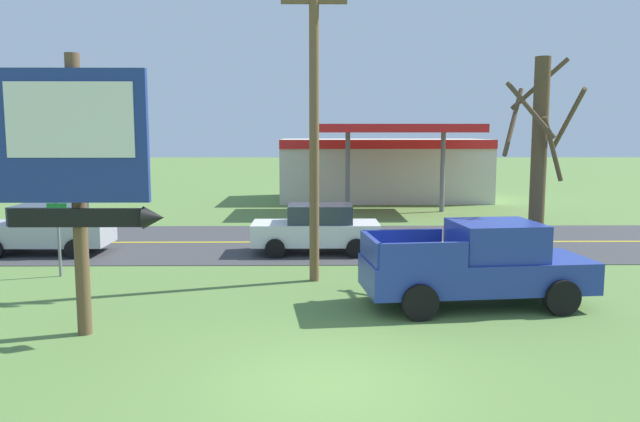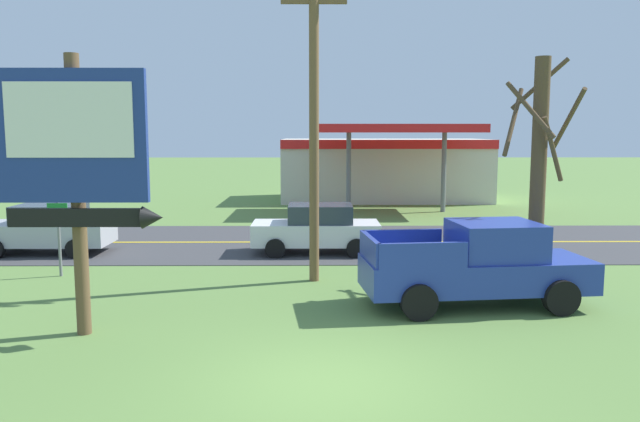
{
  "view_description": "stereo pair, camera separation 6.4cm",
  "coord_description": "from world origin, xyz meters",
  "views": [
    {
      "loc": [
        -0.2,
        -9.63,
        4.03
      ],
      "look_at": [
        0.0,
        8.0,
        1.8
      ],
      "focal_mm": 35.19,
      "sensor_mm": 36.0,
      "label": 1
    },
    {
      "loc": [
        -0.13,
        -9.63,
        4.03
      ],
      "look_at": [
        0.0,
        8.0,
        1.8
      ],
      "focal_mm": 35.19,
      "sensor_mm": 36.0,
      "label": 2
    }
  ],
  "objects": [
    {
      "name": "ground_plane",
      "position": [
        0.0,
        0.0,
        0.0
      ],
      "size": [
        180.0,
        180.0,
        0.0
      ],
      "primitive_type": "plane",
      "color": "#5B7F3D"
    },
    {
      "name": "road_asphalt",
      "position": [
        0.0,
        13.0,
        0.01
      ],
      "size": [
        140.0,
        8.0,
        0.02
      ],
      "primitive_type": "cube",
      "color": "#3D3D3F",
      "rests_on": "ground"
    },
    {
      "name": "road_centre_line",
      "position": [
        0.0,
        13.0,
        0.02
      ],
      "size": [
        126.0,
        0.2,
        0.01
      ],
      "primitive_type": "cube",
      "color": "gold",
      "rests_on": "road_asphalt"
    },
    {
      "name": "motel_sign",
      "position": [
        -4.72,
        2.46,
        3.54
      ],
      "size": [
        3.13,
        0.54,
        5.52
      ],
      "color": "brown",
      "rests_on": "ground"
    },
    {
      "name": "stop_sign",
      "position": [
        -7.29,
        7.67,
        2.03
      ],
      "size": [
        0.8,
        0.08,
        2.95
      ],
      "color": "slate",
      "rests_on": "ground"
    },
    {
      "name": "utility_pole",
      "position": [
        -0.16,
        7.1,
        4.64
      ],
      "size": [
        1.9,
        0.26,
        8.67
      ],
      "color": "brown",
      "rests_on": "ground"
    },
    {
      "name": "bare_tree",
      "position": [
        5.67,
        6.62,
        3.16
      ],
      "size": [
        1.93,
        2.01,
        5.98
      ],
      "color": "brown",
      "rests_on": "ground"
    },
    {
      "name": "gas_station",
      "position": [
        3.95,
        27.54,
        1.94
      ],
      "size": [
        12.0,
        11.5,
        4.4
      ],
      "color": "beige",
      "rests_on": "ground"
    },
    {
      "name": "pickup_blue_parked_on_lawn",
      "position": [
        3.65,
        4.61,
        0.96
      ],
      "size": [
        5.38,
        2.66,
        1.96
      ],
      "color": "#233893",
      "rests_on": "ground"
    },
    {
      "name": "car_white_near_lane",
      "position": [
        -0.08,
        11.0,
        0.83
      ],
      "size": [
        4.2,
        2.0,
        1.64
      ],
      "color": "silver",
      "rests_on": "ground"
    },
    {
      "name": "car_silver_mid_lane",
      "position": [
        -9.05,
        11.0,
        0.83
      ],
      "size": [
        4.2,
        2.0,
        1.64
      ],
      "color": "#A8AAAF",
      "rests_on": "ground"
    }
  ]
}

